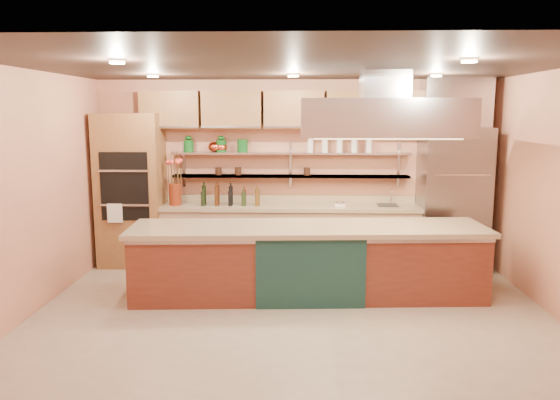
{
  "coord_description": "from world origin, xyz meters",
  "views": [
    {
      "loc": [
        0.07,
        -5.89,
        2.32
      ],
      "look_at": [
        -0.16,
        1.0,
        1.2
      ],
      "focal_mm": 35.0,
      "sensor_mm": 36.0,
      "label": 1
    }
  ],
  "objects_px": {
    "refrigerator": "(452,199)",
    "kitchen_scale": "(340,203)",
    "green_canister": "(243,146)",
    "copper_kettle": "(214,147)",
    "flower_vase": "(175,194)",
    "island": "(308,261)"
  },
  "relations": [
    {
      "from": "flower_vase",
      "to": "island",
      "type": "bearing_deg",
      "value": -34.21
    },
    {
      "from": "refrigerator",
      "to": "kitchen_scale",
      "type": "relative_size",
      "value": 13.48
    },
    {
      "from": "copper_kettle",
      "to": "green_canister",
      "type": "bearing_deg",
      "value": 0.0
    },
    {
      "from": "island",
      "to": "flower_vase",
      "type": "bearing_deg",
      "value": 142.46
    },
    {
      "from": "island",
      "to": "flower_vase",
      "type": "xyz_separation_m",
      "value": [
        -1.98,
        1.34,
        0.64
      ]
    },
    {
      "from": "copper_kettle",
      "to": "kitchen_scale",
      "type": "bearing_deg",
      "value": -6.61
    },
    {
      "from": "refrigerator",
      "to": "kitchen_scale",
      "type": "height_order",
      "value": "refrigerator"
    },
    {
      "from": "kitchen_scale",
      "to": "green_canister",
      "type": "bearing_deg",
      "value": 161.03
    },
    {
      "from": "refrigerator",
      "to": "flower_vase",
      "type": "xyz_separation_m",
      "value": [
        -4.13,
        0.01,
        0.04
      ]
    },
    {
      "from": "flower_vase",
      "to": "kitchen_scale",
      "type": "distance_m",
      "value": 2.47
    },
    {
      "from": "island",
      "to": "copper_kettle",
      "type": "distance_m",
      "value": 2.49
    },
    {
      "from": "flower_vase",
      "to": "copper_kettle",
      "type": "distance_m",
      "value": 0.93
    },
    {
      "from": "island",
      "to": "copper_kettle",
      "type": "height_order",
      "value": "copper_kettle"
    },
    {
      "from": "copper_kettle",
      "to": "green_canister",
      "type": "distance_m",
      "value": 0.43
    },
    {
      "from": "flower_vase",
      "to": "copper_kettle",
      "type": "relative_size",
      "value": 1.7
    },
    {
      "from": "flower_vase",
      "to": "kitchen_scale",
      "type": "height_order",
      "value": "flower_vase"
    },
    {
      "from": "green_canister",
      "to": "refrigerator",
      "type": "bearing_deg",
      "value": -4.21
    },
    {
      "from": "refrigerator",
      "to": "island",
      "type": "relative_size",
      "value": 0.48
    },
    {
      "from": "kitchen_scale",
      "to": "green_canister",
      "type": "height_order",
      "value": "green_canister"
    },
    {
      "from": "refrigerator",
      "to": "copper_kettle",
      "type": "distance_m",
      "value": 3.64
    },
    {
      "from": "flower_vase",
      "to": "copper_kettle",
      "type": "bearing_deg",
      "value": 21.02
    },
    {
      "from": "kitchen_scale",
      "to": "copper_kettle",
      "type": "distance_m",
      "value": 2.08
    }
  ]
}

